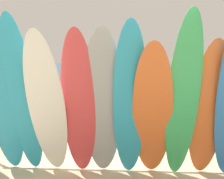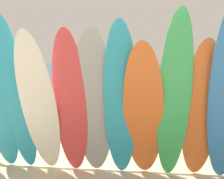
% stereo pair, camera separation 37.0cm
% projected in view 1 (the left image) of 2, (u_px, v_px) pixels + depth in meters
% --- Properties ---
extents(ground, '(60.00, 60.00, 0.00)m').
position_uv_depth(ground, '(125.00, 83.00, 18.96)').
color(ground, beige).
extents(ocean_water, '(60.00, 40.00, 0.02)m').
position_uv_depth(ocean_water, '(128.00, 68.00, 36.59)').
color(ocean_water, teal).
rests_on(ocean_water, ground).
extents(surfboard_rack, '(4.20, 0.07, 0.68)m').
position_uv_depth(surfboard_rack, '(106.00, 131.00, 5.03)').
color(surfboard_rack, brown).
rests_on(surfboard_rack, ground).
extents(surfboard_teal_1, '(0.54, 0.73, 2.10)m').
position_uv_depth(surfboard_teal_1, '(4.00, 108.00, 4.49)').
color(surfboard_teal_1, '#289EC6').
rests_on(surfboard_teal_1, ground).
extents(surfboard_teal_2, '(0.57, 0.90, 2.42)m').
position_uv_depth(surfboard_teal_2, '(22.00, 98.00, 4.37)').
color(surfboard_teal_2, '#289EC6').
rests_on(surfboard_teal_2, ground).
extents(surfboard_white_3, '(0.61, 0.98, 2.20)m').
position_uv_depth(surfboard_white_3, '(47.00, 107.00, 4.30)').
color(surfboard_white_3, white).
rests_on(surfboard_white_3, ground).
extents(surfboard_red_4, '(0.53, 0.75, 2.23)m').
position_uv_depth(surfboard_red_4, '(79.00, 105.00, 4.34)').
color(surfboard_red_4, '#D13D42').
rests_on(surfboard_red_4, ground).
extents(surfboard_grey_5, '(0.63, 0.79, 2.24)m').
position_uv_depth(surfboard_grey_5, '(103.00, 105.00, 4.35)').
color(surfboard_grey_5, '#999EA3').
rests_on(surfboard_grey_5, ground).
extents(surfboard_teal_6, '(0.51, 0.79, 2.33)m').
position_uv_depth(surfboard_teal_6, '(130.00, 103.00, 4.27)').
color(surfboard_teal_6, '#289EC6').
rests_on(surfboard_teal_6, ground).
extents(surfboard_orange_7, '(0.62, 0.90, 2.04)m').
position_uv_depth(surfboard_orange_7, '(153.00, 113.00, 4.26)').
color(surfboard_orange_7, orange).
rests_on(surfboard_orange_7, ground).
extents(surfboard_green_8, '(0.54, 0.86, 2.46)m').
position_uv_depth(surfboard_green_8, '(183.00, 99.00, 4.17)').
color(surfboard_green_8, '#38B266').
rests_on(surfboard_green_8, ground).
extents(surfboard_orange_9, '(0.57, 0.72, 2.08)m').
position_uv_depth(surfboard_orange_9, '(208.00, 111.00, 4.30)').
color(surfboard_orange_9, orange).
rests_on(surfboard_orange_9, ground).
extents(beachgoer_by_water, '(0.61, 0.35, 1.69)m').
position_uv_depth(beachgoer_by_water, '(138.00, 73.00, 13.33)').
color(beachgoer_by_water, beige).
rests_on(beachgoer_by_water, ground).
extents(beachgoer_near_rack, '(0.39, 0.51, 1.48)m').
position_uv_depth(beachgoer_near_rack, '(97.00, 90.00, 8.17)').
color(beachgoer_near_rack, tan).
rests_on(beachgoer_near_rack, ground).
extents(beachgoer_photographing, '(0.44, 0.61, 1.70)m').
position_uv_depth(beachgoer_photographing, '(208.00, 81.00, 9.50)').
color(beachgoer_photographing, brown).
rests_on(beachgoer_photographing, ground).
extents(beachgoer_strolling, '(0.46, 0.39, 1.50)m').
position_uv_depth(beachgoer_strolling, '(17.00, 83.00, 10.22)').
color(beachgoer_strolling, brown).
rests_on(beachgoer_strolling, ground).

